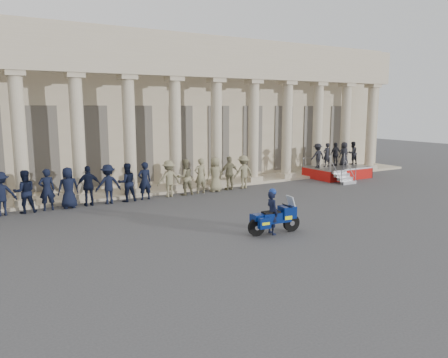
% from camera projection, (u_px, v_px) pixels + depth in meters
% --- Properties ---
extents(ground, '(90.00, 90.00, 0.00)m').
position_uv_depth(ground, '(232.00, 228.00, 16.99)').
color(ground, '#3E3E40').
rests_on(ground, ground).
extents(building, '(40.00, 12.50, 9.00)m').
position_uv_depth(building, '(114.00, 109.00, 28.73)').
color(building, tan).
rests_on(building, ground).
extents(officer_rank, '(20.19, 0.73, 1.93)m').
position_uv_depth(officer_rank, '(73.00, 187.00, 20.38)').
color(officer_rank, black).
rests_on(officer_rank, ground).
extents(reviewing_stand, '(4.09, 3.76, 2.33)m').
position_uv_depth(reviewing_stand, '(336.00, 159.00, 29.06)').
color(reviewing_stand, gray).
rests_on(reviewing_stand, ground).
extents(motorcycle, '(2.15, 0.94, 1.38)m').
position_uv_depth(motorcycle, '(275.00, 218.00, 16.21)').
color(motorcycle, black).
rests_on(motorcycle, ground).
extents(rider, '(0.46, 0.64, 1.73)m').
position_uv_depth(rider, '(272.00, 211.00, 16.12)').
color(rider, black).
rests_on(rider, ground).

